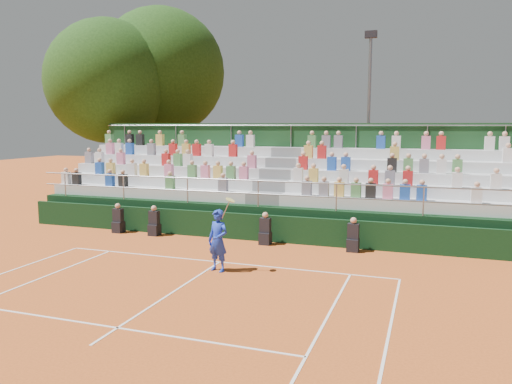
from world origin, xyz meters
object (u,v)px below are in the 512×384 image
(tennis_player, at_px, (218,240))
(tree_west, at_px, (108,82))
(tree_east, at_px, (161,72))
(floodlight_mast, at_px, (369,108))

(tennis_player, xyz_separation_m, tree_west, (-12.26, 12.18, 5.92))
(tree_west, relative_size, tree_east, 0.90)
(floodlight_mast, bearing_deg, tree_west, -177.01)
(tree_west, bearing_deg, tree_east, 60.00)
(tree_east, height_order, floodlight_mast, tree_east)
(tree_east, bearing_deg, floodlight_mast, -9.90)
(tree_west, distance_m, floodlight_mast, 15.13)
(tennis_player, relative_size, tree_east, 0.19)
(tree_west, height_order, tree_east, tree_east)
(tree_west, xyz_separation_m, floodlight_mast, (15.02, 0.78, -1.67))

